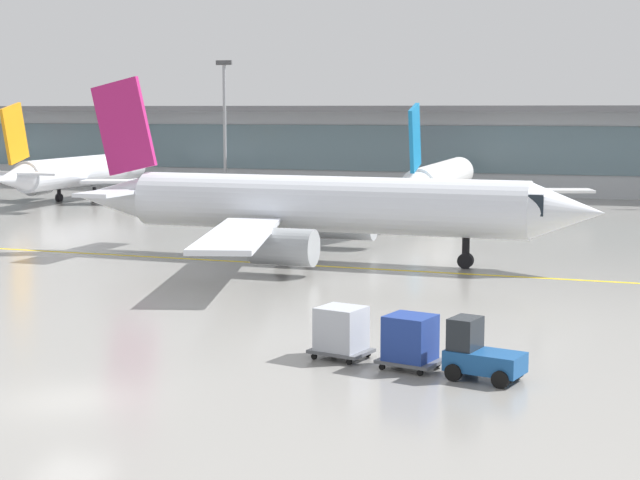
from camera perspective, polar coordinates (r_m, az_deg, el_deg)
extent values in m
plane|color=gray|center=(33.42, -13.94, -8.81)|extent=(400.00, 400.00, 0.00)
cube|color=yellow|center=(59.60, -0.21, -1.47)|extent=(109.98, 2.92, 0.01)
cube|color=#B2B7BC|center=(113.21, 9.29, 4.94)|extent=(216.54, 8.00, 9.00)
cube|color=slate|center=(109.16, 8.97, 5.09)|extent=(207.88, 0.16, 5.04)
cube|color=slate|center=(111.63, 9.23, 7.37)|extent=(225.20, 11.00, 0.60)
cylinder|color=silver|center=(104.75, -13.18, 3.85)|extent=(3.44, 21.39, 2.96)
cone|color=silver|center=(115.68, -10.11, 4.25)|extent=(2.89, 3.62, 2.81)
cube|color=black|center=(113.56, -10.65, 4.37)|extent=(2.37, 2.72, 1.04)
cone|color=silver|center=(93.69, -17.15, 3.32)|extent=(2.62, 4.80, 2.52)
cube|color=silver|center=(107.32, -17.15, 3.36)|extent=(12.51, 5.80, 0.24)
cylinder|color=#999EA3|center=(107.13, -15.66, 2.97)|extent=(1.90, 3.18, 1.83)
cube|color=silver|center=(99.68, -9.88, 3.29)|extent=(12.48, 6.30, 0.24)
cylinder|color=#999EA3|center=(102.01, -10.77, 2.90)|extent=(1.90, 3.18, 1.83)
cube|color=orange|center=(94.30, -16.92, 5.79)|extent=(0.40, 4.00, 5.58)
cube|color=silver|center=(93.56, -15.61, 3.64)|extent=(4.40, 2.19, 0.21)
cylinder|color=black|center=(111.42, -11.24, 2.94)|extent=(0.38, 0.38, 1.57)
cylinder|color=black|center=(111.45, -11.23, 2.74)|extent=(0.50, 0.79, 0.78)
cylinder|color=black|center=(104.43, -14.57, 2.55)|extent=(0.38, 0.38, 1.57)
cylinder|color=black|center=(104.46, -14.57, 2.34)|extent=(0.50, 0.79, 0.78)
cylinder|color=black|center=(102.41, -12.65, 2.52)|extent=(0.38, 0.38, 1.57)
cylinder|color=black|center=(102.44, -12.65, 2.30)|extent=(0.50, 0.79, 0.78)
cylinder|color=white|center=(91.75, 6.85, 3.49)|extent=(3.36, 21.13, 2.93)
cone|color=white|center=(103.85, 8.03, 3.92)|extent=(2.85, 3.57, 2.78)
cube|color=black|center=(101.52, 7.83, 4.06)|extent=(2.34, 2.68, 1.02)
cone|color=white|center=(79.13, 5.23, 2.89)|extent=(2.58, 4.73, 2.49)
cube|color=white|center=(91.73, 2.04, 3.03)|extent=(12.35, 5.75, 0.24)
cylinder|color=#999EA3|center=(92.46, 3.69, 2.55)|extent=(1.87, 3.14, 1.81)
cube|color=white|center=(89.10, 11.40, 2.76)|extent=(12.33, 6.20, 0.24)
cylinder|color=#999EA3|center=(90.71, 9.95, 2.36)|extent=(1.87, 3.14, 1.81)
cube|color=#1472B2|center=(79.83, 5.40, 5.78)|extent=(0.39, 3.95, 5.51)
cube|color=white|center=(80.80, 3.92, 3.31)|extent=(4.35, 2.15, 0.21)
cube|color=white|center=(79.95, 6.93, 3.23)|extent=(4.35, 2.15, 0.21)
cylinder|color=black|center=(99.17, 7.57, 2.47)|extent=(0.38, 0.38, 1.55)
cylinder|color=black|center=(99.20, 7.57, 2.25)|extent=(0.49, 0.78, 0.77)
cylinder|color=black|center=(90.60, 5.41, 2.04)|extent=(0.38, 0.38, 1.55)
cylinder|color=black|center=(90.64, 5.40, 1.80)|extent=(0.49, 0.78, 0.77)
cylinder|color=black|center=(89.91, 7.88, 1.96)|extent=(0.38, 0.38, 1.55)
cylinder|color=black|center=(89.95, 7.88, 1.72)|extent=(0.49, 0.78, 0.77)
cylinder|color=silver|center=(61.05, 0.38, 2.05)|extent=(24.59, 3.97, 3.40)
cone|color=silver|center=(58.02, 13.86, 1.56)|extent=(4.16, 3.33, 3.23)
cube|color=black|center=(58.30, 11.21, 2.08)|extent=(3.13, 2.73, 1.19)
cone|color=silver|center=(67.40, -11.77, 2.40)|extent=(5.51, 3.02, 2.89)
cube|color=silver|center=(69.99, 1.14, 1.97)|extent=(7.24, 14.34, 0.28)
cylinder|color=#999EA3|center=(66.98, 1.61, 0.91)|extent=(3.65, 2.19, 2.10)
cube|color=silver|center=(53.82, -4.66, 0.30)|extent=(6.66, 14.37, 0.28)
cylinder|color=#999EA3|center=(55.93, -2.08, -0.39)|extent=(3.65, 2.19, 2.10)
cube|color=#B21E66|center=(66.61, -11.06, 6.33)|extent=(4.60, 0.47, 6.41)
cube|color=silver|center=(68.78, -9.64, 2.98)|extent=(2.52, 5.06, 0.24)
cube|color=silver|center=(64.46, -11.79, 2.64)|extent=(2.52, 5.06, 0.24)
cylinder|color=black|center=(59.15, 8.26, -0.74)|extent=(0.44, 0.44, 1.80)
cylinder|color=black|center=(59.21, 8.25, -1.17)|extent=(0.91, 0.57, 0.90)
cylinder|color=black|center=(64.16, -0.65, -0.02)|extent=(0.44, 0.44, 1.80)
cylinder|color=black|center=(64.22, -0.65, -0.42)|extent=(0.91, 0.57, 0.90)
cylinder|color=black|center=(59.89, -2.15, -0.56)|extent=(0.44, 0.44, 1.80)
cylinder|color=black|center=(59.96, -2.15, -0.99)|extent=(0.91, 0.57, 0.90)
cube|color=#194C8C|center=(35.09, 9.34, -6.81)|extent=(2.86, 1.99, 0.70)
cube|color=#1E2328|center=(35.17, 8.23, -5.24)|extent=(1.17, 1.42, 1.10)
cylinder|color=black|center=(35.50, 11.04, -7.26)|extent=(0.64, 0.36, 0.60)
cylinder|color=black|center=(34.24, 10.19, -7.79)|extent=(0.64, 0.36, 0.60)
cylinder|color=black|center=(36.12, 8.50, -6.95)|extent=(0.64, 0.36, 0.60)
cylinder|color=black|center=(34.88, 7.58, -7.45)|extent=(0.64, 0.36, 0.60)
cube|color=#595B60|center=(36.33, 5.12, -6.84)|extent=(2.42, 2.06, 0.12)
cube|color=navy|center=(36.13, 5.14, -5.52)|extent=(1.91, 1.84, 1.60)
cylinder|color=black|center=(36.67, 6.67, -7.01)|extent=(0.24, 0.15, 0.22)
cylinder|color=black|center=(35.45, 5.69, -7.50)|extent=(0.24, 0.15, 0.22)
cylinder|color=black|center=(37.31, 4.57, -6.73)|extent=(0.24, 0.15, 0.22)
cylinder|color=black|center=(36.11, 3.54, -7.20)|extent=(0.24, 0.15, 0.22)
cube|color=#595B60|center=(37.67, 1.21, -6.30)|extent=(2.42, 2.06, 0.12)
cube|color=#B2B7C1|center=(37.48, 1.21, -5.02)|extent=(1.91, 1.84, 1.60)
cylinder|color=black|center=(37.94, 2.73, -6.47)|extent=(0.24, 0.15, 0.22)
cylinder|color=black|center=(36.76, 1.66, -6.92)|extent=(0.24, 0.15, 0.22)
cylinder|color=black|center=(38.67, 0.78, -6.20)|extent=(0.24, 0.15, 0.22)
cylinder|color=black|center=(37.51, -0.33, -6.62)|extent=(0.24, 0.15, 0.22)
cylinder|color=gray|center=(111.26, -5.42, 6.25)|extent=(0.36, 0.36, 14.00)
cube|color=#3F3F42|center=(111.35, -5.47, 9.98)|extent=(1.80, 0.30, 0.50)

